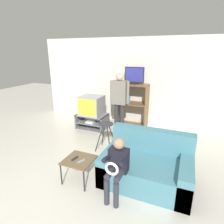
# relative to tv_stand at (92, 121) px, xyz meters

# --- Properties ---
(ground_plane) EXTENTS (18.00, 18.00, 0.00)m
(ground_plane) POSITION_rel_tv_stand_xyz_m (1.03, -3.17, -0.21)
(ground_plane) COLOR beige
(wall_back) EXTENTS (6.40, 0.06, 2.60)m
(wall_back) POSITION_rel_tv_stand_xyz_m (1.03, 0.95, 1.09)
(wall_back) COLOR silver
(wall_back) RESTS_ON ground_plane
(tv_stand) EXTENTS (0.88, 0.58, 0.42)m
(tv_stand) POSITION_rel_tv_stand_xyz_m (0.00, 0.00, 0.00)
(tv_stand) COLOR slate
(tv_stand) RESTS_ON ground_plane
(television_main) EXTENTS (0.63, 0.58, 0.55)m
(television_main) POSITION_rel_tv_stand_xyz_m (-0.01, 0.01, 0.49)
(television_main) COLOR #9E9EA3
(television_main) RESTS_ON tv_stand
(media_shelf) EXTENTS (0.89, 0.46, 1.29)m
(media_shelf) POSITION_rel_tv_stand_xyz_m (1.05, 0.65, 0.45)
(media_shelf) COLOR brown
(media_shelf) RESTS_ON ground_plane
(television_flat) EXTENTS (0.57, 0.20, 0.49)m
(television_flat) POSITION_rel_tv_stand_xyz_m (1.06, 0.66, 1.31)
(television_flat) COLOR black
(television_flat) RESTS_ON media_shelf
(folding_stool) EXTENTS (0.42, 0.37, 0.66)m
(folding_stool) POSITION_rel_tv_stand_xyz_m (0.92, -1.05, 0.32)
(folding_stool) COLOR black
(folding_stool) RESTS_ON ground_plane
(snack_table) EXTENTS (0.50, 0.50, 0.42)m
(snack_table) POSITION_rel_tv_stand_xyz_m (0.94, -2.22, 0.16)
(snack_table) COLOR brown
(snack_table) RESTS_ON ground_plane
(remote_control_black) EXTENTS (0.06, 0.15, 0.02)m
(remote_control_black) POSITION_rel_tv_stand_xyz_m (0.86, -2.24, 0.22)
(remote_control_black) COLOR #232328
(remote_control_black) RESTS_ON snack_table
(remote_control_white) EXTENTS (0.09, 0.15, 0.02)m
(remote_control_white) POSITION_rel_tv_stand_xyz_m (1.01, -2.27, 0.22)
(remote_control_white) COLOR gray
(remote_control_white) RESTS_ON snack_table
(couch) EXTENTS (1.49, 0.98, 0.85)m
(couch) POSITION_rel_tv_stand_xyz_m (2.04, -1.77, 0.07)
(couch) COLOR teal
(couch) RESTS_ON ground_plane
(person_standing_adult) EXTENTS (0.53, 0.20, 1.67)m
(person_standing_adult) POSITION_rel_tv_stand_xyz_m (0.87, -0.02, 0.81)
(person_standing_adult) COLOR #2D2D33
(person_standing_adult) RESTS_ON ground_plane
(person_seated_child) EXTENTS (0.33, 0.43, 0.96)m
(person_seated_child) POSITION_rel_tv_stand_xyz_m (1.68, -2.33, 0.36)
(person_seated_child) COLOR #2D2D38
(person_seated_child) RESTS_ON ground_plane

